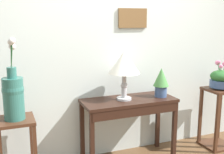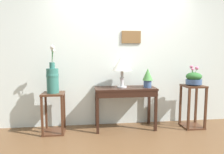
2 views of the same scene
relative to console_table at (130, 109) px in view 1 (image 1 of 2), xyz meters
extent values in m
cube|color=silver|center=(-0.03, 0.33, 0.77)|extent=(9.00, 0.10, 2.80)
cube|color=brown|center=(0.15, 0.27, 1.01)|extent=(0.36, 0.02, 0.22)
cube|color=gray|center=(0.15, 0.26, 1.01)|extent=(0.29, 0.01, 0.18)
cube|color=black|center=(0.00, 0.02, 0.09)|extent=(1.06, 0.44, 0.03)
cube|color=black|center=(0.00, -0.18, 0.03)|extent=(1.00, 0.03, 0.10)
cube|color=black|center=(-0.50, -0.16, -0.28)|extent=(0.05, 0.04, 0.71)
cube|color=black|center=(0.50, -0.16, -0.28)|extent=(0.04, 0.04, 0.71)
cube|color=black|center=(-0.50, 0.21, -0.28)|extent=(0.05, 0.04, 0.71)
cube|color=black|center=(0.50, 0.21, -0.28)|extent=(0.04, 0.04, 0.71)
cylinder|color=#B7B7BC|center=(-0.06, 0.02, 0.12)|extent=(0.17, 0.17, 0.02)
cylinder|color=#B7B7BC|center=(-0.06, 0.02, 0.20)|extent=(0.06, 0.06, 0.14)
sphere|color=#B7B7BC|center=(-0.06, 0.02, 0.27)|extent=(0.08, 0.08, 0.08)
cylinder|color=#B7B7BC|center=(-0.06, 0.02, 0.34)|extent=(0.05, 0.05, 0.14)
cone|color=white|center=(-0.06, 0.02, 0.54)|extent=(0.34, 0.34, 0.25)
cylinder|color=#3D5684|center=(0.39, -0.01, 0.17)|extent=(0.14, 0.14, 0.13)
cone|color=#478442|center=(0.39, -0.01, 0.34)|extent=(0.18, 0.18, 0.21)
cube|color=#472819|center=(-1.23, -0.03, 0.04)|extent=(0.36, 0.36, 0.03)
cube|color=#472819|center=(-1.38, 0.13, -0.29)|extent=(0.04, 0.04, 0.63)
cube|color=#472819|center=(-1.07, 0.13, -0.29)|extent=(0.04, 0.04, 0.63)
cylinder|color=#2D665B|center=(-1.23, -0.03, 0.26)|extent=(0.20, 0.20, 0.40)
sphere|color=#2D665B|center=(-1.23, -0.03, 0.35)|extent=(0.21, 0.21, 0.21)
cylinder|color=#2D665B|center=(-1.23, -0.03, 0.51)|extent=(0.09, 0.09, 0.10)
cylinder|color=#235128|center=(-1.22, -0.04, 0.68)|extent=(0.02, 0.04, 0.24)
sphere|color=white|center=(-1.21, -0.05, 0.80)|extent=(0.06, 0.06, 0.06)
cylinder|color=#235128|center=(-1.22, -0.05, 0.68)|extent=(0.03, 0.06, 0.25)
sphere|color=white|center=(-1.20, -0.07, 0.81)|extent=(0.06, 0.06, 0.06)
cylinder|color=#235128|center=(-1.22, -0.02, 0.66)|extent=(0.03, 0.02, 0.19)
sphere|color=white|center=(-1.20, -0.02, 0.75)|extent=(0.06, 0.06, 0.06)
cube|color=#472819|center=(1.23, -0.06, 0.13)|extent=(0.36, 0.36, 0.03)
cube|color=#472819|center=(1.23, -0.06, -0.62)|extent=(0.36, 0.36, 0.03)
cube|color=#472819|center=(1.07, -0.22, -0.25)|extent=(0.04, 0.03, 0.71)
cube|color=#472819|center=(1.07, 0.10, -0.25)|extent=(0.04, 0.04, 0.71)
cube|color=#472819|center=(1.38, 0.10, -0.25)|extent=(0.04, 0.04, 0.71)
cylinder|color=#3D5684|center=(1.23, -0.06, 0.15)|extent=(0.12, 0.12, 0.02)
cylinder|color=#3D5684|center=(1.23, -0.06, 0.21)|extent=(0.28, 0.28, 0.09)
ellipsoid|color=#2D662D|center=(1.23, -0.06, 0.30)|extent=(0.27, 0.27, 0.15)
cylinder|color=#2D662D|center=(1.21, -0.04, 0.36)|extent=(0.03, 0.05, 0.22)
sphere|color=pink|center=(1.20, -0.02, 0.47)|extent=(0.04, 0.04, 0.04)
cylinder|color=#2D662D|center=(1.21, -0.03, 0.36)|extent=(0.03, 0.07, 0.21)
sphere|color=pink|center=(1.20, 0.00, 0.46)|extent=(0.06, 0.06, 0.06)
cylinder|color=#2D662D|center=(1.20, -0.08, 0.34)|extent=(0.06, 0.04, 0.18)
sphere|color=pink|center=(1.18, -0.09, 0.43)|extent=(0.05, 0.05, 0.05)
cylinder|color=#2D662D|center=(1.25, -0.05, 0.35)|extent=(0.07, 0.02, 0.20)
camera|label=1|loc=(-1.32, -2.80, 1.00)|focal=46.01mm
camera|label=2|loc=(-0.65, -3.35, 0.68)|focal=31.77mm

